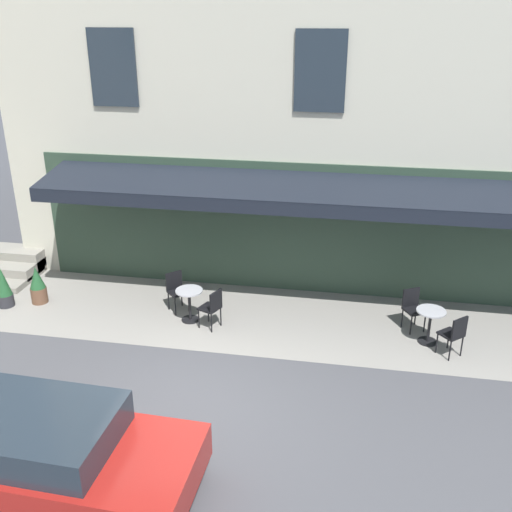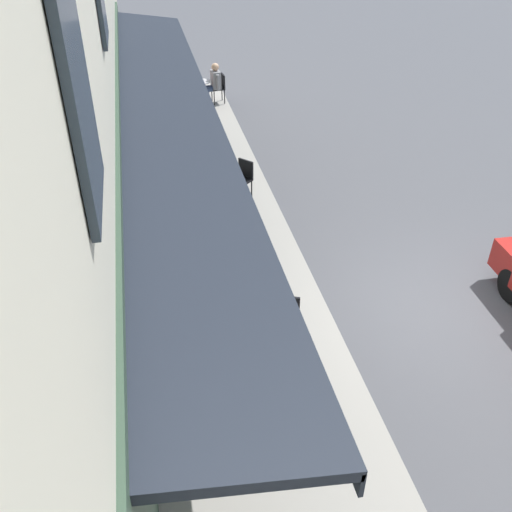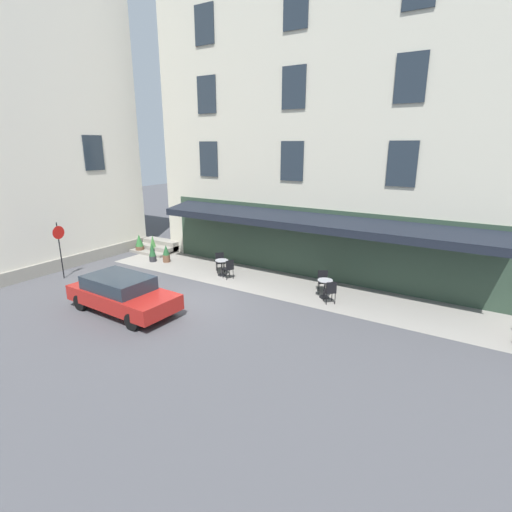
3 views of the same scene
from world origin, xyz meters
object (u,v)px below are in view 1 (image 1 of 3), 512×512
(cafe_table_streetside, at_px, (430,321))
(potted_plant_by_steps, at_px, (38,285))
(cafe_chair_black_corner_right, at_px, (176,288))
(cafe_table_near_entrance, at_px, (190,301))
(cafe_chair_black_by_window, at_px, (455,332))
(potted_plant_entrance_left, at_px, (4,288))
(cafe_chair_black_corner_left, at_px, (212,306))
(parked_car_red, at_px, (42,451))
(cafe_chair_black_under_awning, at_px, (413,306))

(cafe_table_streetside, xyz_separation_m, potted_plant_by_steps, (8.89, -0.25, -0.05))
(cafe_chair_black_corner_right, height_order, cafe_table_streetside, cafe_chair_black_corner_right)
(cafe_table_near_entrance, height_order, cafe_chair_black_by_window, cafe_chair_black_by_window)
(potted_plant_entrance_left, bearing_deg, cafe_chair_black_corner_left, 178.29)
(parked_car_red, bearing_deg, cafe_chair_black_under_awning, -133.70)
(cafe_chair_black_corner_left, relative_size, cafe_chair_black_by_window, 1.00)
(cafe_chair_black_by_window, relative_size, cafe_chair_black_under_awning, 1.00)
(cafe_chair_black_corner_left, distance_m, potted_plant_entrance_left, 5.02)
(cafe_table_near_entrance, bearing_deg, parked_car_red, 83.08)
(cafe_chair_black_corner_left, relative_size, parked_car_red, 0.21)
(cafe_chair_black_corner_left, height_order, cafe_chair_black_under_awning, same)
(parked_car_red, bearing_deg, potted_plant_entrance_left, -53.22)
(cafe_chair_black_corner_right, bearing_deg, potted_plant_by_steps, 4.06)
(cafe_table_near_entrance, relative_size, cafe_chair_black_corner_left, 0.82)
(cafe_table_streetside, distance_m, cafe_chair_black_by_window, 0.63)
(cafe_table_streetside, bearing_deg, cafe_chair_black_corner_left, 2.65)
(cafe_chair_black_corner_right, bearing_deg, cafe_chair_black_by_window, 170.94)
(cafe_chair_black_corner_left, distance_m, cafe_chair_black_under_awning, 4.30)
(cafe_table_streetside, relative_size, parked_car_red, 0.17)
(cafe_chair_black_by_window, distance_m, cafe_chair_black_under_awning, 1.26)
(cafe_table_near_entrance, distance_m, cafe_chair_black_corner_right, 0.63)
(cafe_table_near_entrance, relative_size, cafe_chair_black_under_awning, 0.82)
(cafe_chair_black_corner_left, xyz_separation_m, cafe_table_streetside, (-4.55, -0.21, -0.06))
(cafe_chair_black_corner_right, xyz_separation_m, cafe_chair_black_under_awning, (-5.26, -0.07, 0.00))
(cafe_chair_black_by_window, distance_m, potted_plant_entrance_left, 10.00)
(cafe_table_near_entrance, xyz_separation_m, parked_car_red, (0.63, 5.19, 0.22))
(cafe_chair_black_corner_left, bearing_deg, cafe_table_streetside, -177.35)
(potted_plant_by_steps, bearing_deg, cafe_chair_black_under_awning, -177.99)
(cafe_table_near_entrance, bearing_deg, potted_plant_entrance_left, 1.22)
(cafe_table_streetside, bearing_deg, cafe_chair_black_under_awning, -60.18)
(cafe_chair_black_corner_right, relative_size, potted_plant_entrance_left, 0.93)
(cafe_table_streetside, height_order, cafe_chair_black_under_awning, cafe_chair_black_under_awning)
(cafe_table_near_entrance, height_order, cafe_chair_black_corner_right, cafe_chair_black_corner_right)
(cafe_table_near_entrance, distance_m, cafe_chair_black_under_awning, 4.85)
(cafe_chair_black_corner_right, xyz_separation_m, potted_plant_entrance_left, (3.99, 0.54, -0.07))
(cafe_chair_black_corner_right, height_order, potted_plant_by_steps, potted_plant_by_steps)
(cafe_chair_black_by_window, relative_size, potted_plant_by_steps, 1.00)
(cafe_table_near_entrance, distance_m, parked_car_red, 5.23)
(cafe_chair_black_corner_left, bearing_deg, cafe_chair_black_under_awning, -169.84)
(cafe_chair_black_by_window, xyz_separation_m, potted_plant_entrance_left, (9.99, -0.41, -0.07))
(cafe_table_near_entrance, distance_m, cafe_table_streetside, 5.13)
(cafe_chair_black_by_window, bearing_deg, parked_car_red, 37.13)
(cafe_chair_black_corner_left, bearing_deg, potted_plant_entrance_left, -1.71)
(cafe_chair_black_under_awning, height_order, potted_plant_by_steps, potted_plant_by_steps)
(cafe_chair_black_corner_left, height_order, potted_plant_by_steps, potted_plant_by_steps)
(cafe_chair_black_by_window, xyz_separation_m, potted_plant_by_steps, (9.31, -0.72, -0.10))
(cafe_chair_black_corner_right, distance_m, potted_plant_entrance_left, 4.03)
(cafe_chair_black_corner_left, distance_m, parked_car_red, 5.09)
(cafe_chair_black_corner_left, xyz_separation_m, potted_plant_entrance_left, (5.02, -0.15, -0.07))
(cafe_chair_black_corner_left, relative_size, potted_plant_by_steps, 1.00)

